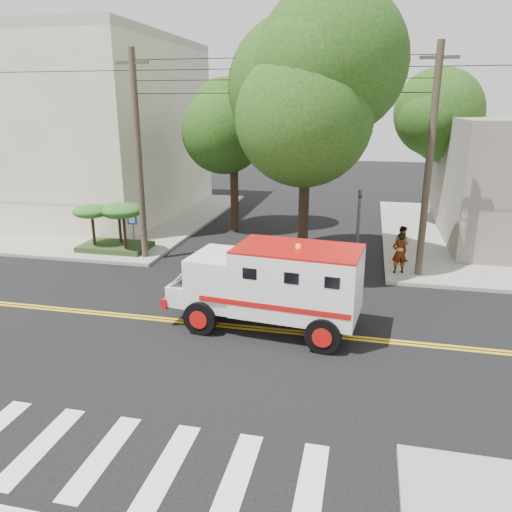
# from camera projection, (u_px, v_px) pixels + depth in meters

# --- Properties ---
(ground) EXTENTS (100.00, 100.00, 0.00)m
(ground) POSITION_uv_depth(u_px,v_px,m) (228.00, 326.00, 15.93)
(ground) COLOR black
(ground) RESTS_ON ground
(sidewalk_nw) EXTENTS (17.00, 17.00, 0.15)m
(sidewalk_nw) POSITION_uv_depth(u_px,v_px,m) (80.00, 215.00, 31.34)
(sidewalk_nw) COLOR gray
(sidewalk_nw) RESTS_ON ground
(building_left) EXTENTS (16.00, 14.00, 10.00)m
(building_left) POSITION_uv_depth(u_px,v_px,m) (56.00, 131.00, 31.68)
(building_left) COLOR beige
(building_left) RESTS_ON sidewalk_nw
(utility_pole_left) EXTENTS (0.28, 0.28, 9.00)m
(utility_pole_left) POSITION_uv_depth(u_px,v_px,m) (139.00, 160.00, 21.39)
(utility_pole_left) COLOR #382D23
(utility_pole_left) RESTS_ON ground
(utility_pole_right) EXTENTS (0.28, 0.28, 9.00)m
(utility_pole_right) POSITION_uv_depth(u_px,v_px,m) (429.00, 166.00, 19.07)
(utility_pole_right) COLOR #382D23
(utility_pole_right) RESTS_ON ground
(tree_main) EXTENTS (6.08, 5.70, 9.85)m
(tree_main) POSITION_uv_depth(u_px,v_px,m) (317.00, 93.00, 19.21)
(tree_main) COLOR black
(tree_main) RESTS_ON ground
(tree_left) EXTENTS (4.48, 4.20, 7.70)m
(tree_left) POSITION_uv_depth(u_px,v_px,m) (238.00, 125.00, 25.81)
(tree_left) COLOR black
(tree_left) RESTS_ON ground
(tree_right) EXTENTS (4.80, 4.50, 8.20)m
(tree_right) POSITION_uv_depth(u_px,v_px,m) (463.00, 117.00, 27.00)
(tree_right) COLOR black
(tree_right) RESTS_ON ground
(traffic_signal) EXTENTS (0.15, 0.18, 3.60)m
(traffic_signal) POSITION_uv_depth(u_px,v_px,m) (358.00, 224.00, 19.70)
(traffic_signal) COLOR #3F3F42
(traffic_signal) RESTS_ON ground
(accessibility_sign) EXTENTS (0.45, 0.10, 2.02)m
(accessibility_sign) POSITION_uv_depth(u_px,v_px,m) (133.00, 229.00, 22.60)
(accessibility_sign) COLOR #3F3F42
(accessibility_sign) RESTS_ON ground
(palm_planter) EXTENTS (3.52, 2.63, 2.36)m
(palm_planter) POSITION_uv_depth(u_px,v_px,m) (112.00, 219.00, 23.20)
(palm_planter) COLOR #1E3314
(palm_planter) RESTS_ON sidewalk_nw
(armored_truck) EXTENTS (6.17, 2.93, 2.72)m
(armored_truck) POSITION_uv_depth(u_px,v_px,m) (273.00, 282.00, 15.31)
(armored_truck) COLOR white
(armored_truck) RESTS_ON ground
(pedestrian_a) EXTENTS (0.72, 0.59, 1.71)m
(pedestrian_a) POSITION_uv_depth(u_px,v_px,m) (399.00, 253.00, 20.24)
(pedestrian_a) COLOR gray
(pedestrian_a) RESTS_ON sidewalk_ne
(pedestrian_b) EXTENTS (0.96, 0.95, 1.56)m
(pedestrian_b) POSITION_uv_depth(u_px,v_px,m) (402.00, 243.00, 21.90)
(pedestrian_b) COLOR gray
(pedestrian_b) RESTS_ON sidewalk_ne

